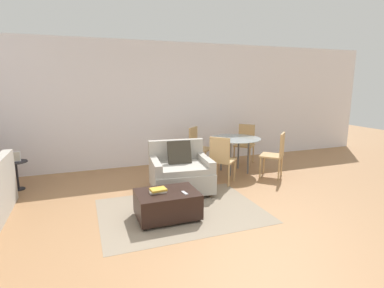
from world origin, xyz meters
TOP-DOWN VIEW (x-y plane):
  - ground_plane at (0.00, 0.00)m, footprint 20.00×20.00m
  - wall_back at (0.00, 3.42)m, footprint 12.00×0.06m
  - area_rug at (-0.10, 0.72)m, footprint 2.34×1.73m
  - armchair at (0.15, 1.53)m, footprint 1.08×1.00m
  - ottoman at (-0.36, 0.56)m, footprint 0.84×0.61m
  - book_stack at (-0.47, 0.59)m, footprint 0.24×0.18m
  - tv_remote_primary at (-0.14, 0.43)m, footprint 0.06×0.14m
  - side_table at (-2.51, 2.57)m, footprint 0.37×0.37m
  - picture_frame at (-2.51, 2.57)m, footprint 0.18×0.07m
  - dining_table at (1.57, 2.20)m, footprint 1.06×1.06m
  - dining_chair_near_left at (0.97, 1.60)m, footprint 0.59×0.59m
  - dining_chair_near_right at (2.17, 1.60)m, footprint 0.59×0.59m
  - dining_chair_far_left at (0.97, 2.80)m, footprint 0.59×0.59m
  - dining_chair_far_right at (2.17, 2.80)m, footprint 0.59×0.59m

SIDE VIEW (x-z plane):
  - ground_plane at x=0.00m, z-range 0.00..0.00m
  - area_rug at x=-0.10m, z-range 0.00..0.01m
  - ottoman at x=-0.36m, z-range 0.02..0.40m
  - armchair at x=0.15m, z-range -0.10..0.77m
  - side_table at x=-2.51m, z-range 0.10..0.61m
  - tv_remote_primary at x=-0.14m, z-range 0.38..0.39m
  - book_stack at x=-0.47m, z-range 0.38..0.44m
  - dining_chair_near_left at x=0.97m, z-range 0.07..0.97m
  - dining_chair_near_right at x=2.17m, z-range 0.07..0.97m
  - dining_chair_far_left at x=0.97m, z-range 0.07..0.97m
  - dining_chair_far_right at x=2.17m, z-range 0.07..0.97m
  - picture_frame at x=-2.51m, z-range 0.51..0.69m
  - dining_table at x=1.57m, z-range 0.28..1.01m
  - wall_back at x=0.00m, z-range 0.00..2.75m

